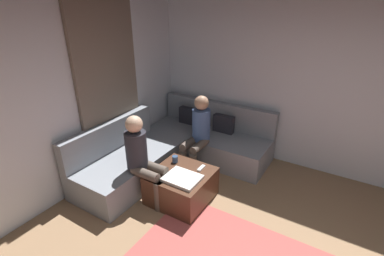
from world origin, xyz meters
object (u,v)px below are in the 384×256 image
(game_remote, at_px, (201,168))
(person_on_couch_back, at_px, (198,131))
(sectional_couch, at_px, (176,148))
(ottoman, at_px, (181,186))
(person_on_couch_side, at_px, (143,156))
(coffee_mug, at_px, (175,159))

(game_remote, xyz_separation_m, person_on_couch_back, (-0.38, 0.57, 0.23))
(game_remote, bearing_deg, person_on_couch_back, 124.15)
(sectional_couch, xyz_separation_m, ottoman, (0.58, -0.73, -0.07))
(sectional_couch, xyz_separation_m, person_on_couch_side, (0.15, -0.97, 0.38))
(sectional_couch, bearing_deg, person_on_couch_side, -81.38)
(sectional_couch, relative_size, game_remote, 17.00)
(coffee_mug, distance_m, game_remote, 0.40)
(person_on_couch_back, height_order, person_on_couch_side, same)
(person_on_couch_back, xyz_separation_m, person_on_couch_side, (-0.23, -1.03, 0.00))
(sectional_couch, bearing_deg, coffee_mug, -56.98)
(sectional_couch, relative_size, person_on_couch_back, 2.12)
(ottoman, xyz_separation_m, person_on_couch_back, (-0.20, 0.79, 0.45))
(person_on_couch_side, bearing_deg, game_remote, 127.23)
(sectional_couch, xyz_separation_m, person_on_couch_back, (0.37, 0.06, 0.38))
(game_remote, bearing_deg, sectional_couch, 146.01)
(sectional_couch, bearing_deg, person_on_couch_back, 8.37)
(coffee_mug, bearing_deg, ottoman, -39.29)
(ottoman, relative_size, game_remote, 5.07)
(sectional_couch, height_order, coffee_mug, sectional_couch)
(coffee_mug, bearing_deg, sectional_couch, 123.02)
(ottoman, xyz_separation_m, game_remote, (0.18, 0.22, 0.22))
(person_on_couch_back, bearing_deg, sectional_couch, 8.37)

